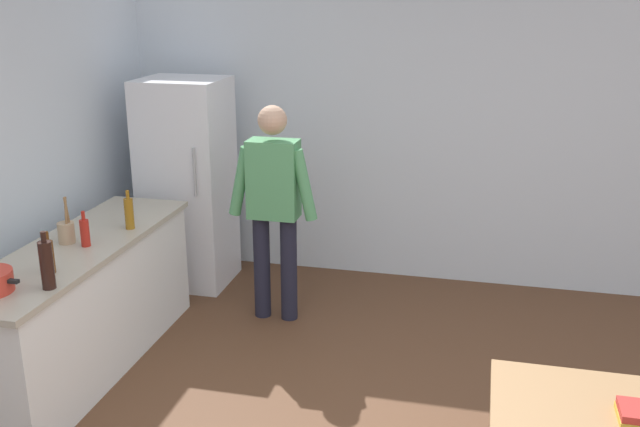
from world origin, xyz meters
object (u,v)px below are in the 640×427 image
at_px(person, 274,200).
at_px(bottle_wine_dark, 47,264).
at_px(bottle_beer_brown, 49,256).
at_px(bottle_sauce_red, 85,232).
at_px(utensil_jar, 66,232).
at_px(refrigerator, 187,183).
at_px(bottle_oil_amber, 129,213).

xyz_separation_m(person, bottle_wine_dark, (-0.81, -1.72, 0.07)).
distance_m(person, bottle_beer_brown, 1.78).
relative_size(bottle_sauce_red, bottle_wine_dark, 0.71).
xyz_separation_m(utensil_jar, bottle_beer_brown, (0.19, -0.49, 0.03)).
relative_size(refrigerator, bottle_sauce_red, 7.50).
bearing_deg(bottle_oil_amber, utensil_jar, -126.54).
xyz_separation_m(refrigerator, utensil_jar, (-0.18, -1.58, 0.08)).
bearing_deg(bottle_oil_amber, refrigerator, 94.34).
xyz_separation_m(bottle_oil_amber, bottle_beer_brown, (-0.07, -0.85, -0.01)).
bearing_deg(bottle_wine_dark, person, 64.94).
bearing_deg(utensil_jar, refrigerator, 83.60).
xyz_separation_m(utensil_jar, bottle_sauce_red, (0.16, -0.03, 0.02)).
bearing_deg(bottle_beer_brown, person, 58.40).
xyz_separation_m(refrigerator, bottle_wine_dark, (0.14, -2.28, 0.15)).
distance_m(utensil_jar, bottle_beer_brown, 0.53).
relative_size(person, utensil_jar, 5.31).
distance_m(bottle_sauce_red, bottle_beer_brown, 0.46).
distance_m(bottle_wine_dark, bottle_beer_brown, 0.25).
distance_m(bottle_oil_amber, bottle_beer_brown, 0.86).
distance_m(bottle_sauce_red, bottle_oil_amber, 0.41).
height_order(person, bottle_wine_dark, person).
bearing_deg(bottle_oil_amber, bottle_wine_dark, -87.23).
bearing_deg(bottle_beer_brown, bottle_oil_amber, 84.99).
xyz_separation_m(refrigerator, bottle_oil_amber, (0.09, -1.22, 0.12)).
bearing_deg(refrigerator, person, -30.23).
bearing_deg(person, bottle_sauce_red, -132.69).
xyz_separation_m(refrigerator, bottle_sauce_red, (-0.02, -1.61, 0.10)).
distance_m(refrigerator, utensil_jar, 1.59).
xyz_separation_m(utensil_jar, bottle_wine_dark, (0.32, -0.70, 0.07)).
distance_m(person, bottle_oil_amber, 1.08).
distance_m(refrigerator, bottle_wine_dark, 2.29).
relative_size(person, bottle_wine_dark, 5.00).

